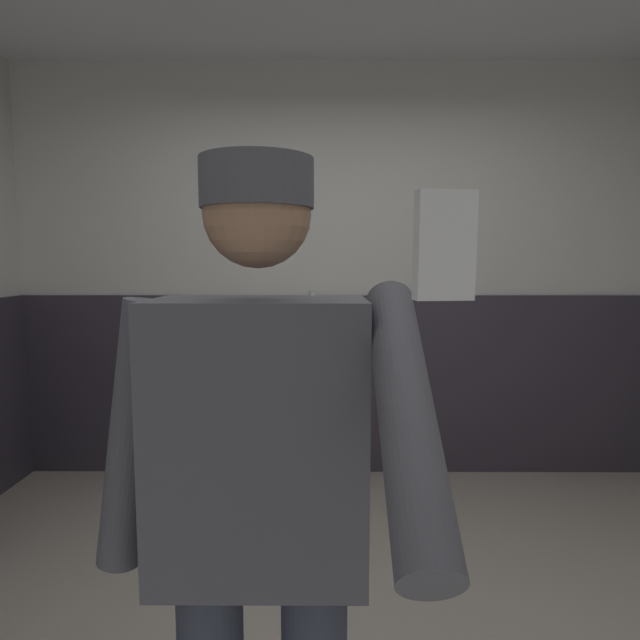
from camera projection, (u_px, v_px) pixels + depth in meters
The scene contains 5 objects.
wall_back at pixel (339, 273), 3.64m from camera, with size 4.86×0.12×2.72m, color #B2B2AD.
wainscot_band_back at pixel (339, 385), 3.64m from camera, with size 4.26×0.03×1.21m, color #2D2833.
urinal_solo at pixel (312, 364), 3.48m from camera, with size 0.40×0.34×1.24m.
person at pixel (260, 498), 1.09m from camera, with size 0.65×0.60×1.63m.
cell_phone at pixel (445, 246), 0.54m from camera, with size 0.06×0.02×0.11m, color silver.
Camera 1 is at (-0.11, -1.74, 1.43)m, focal length 30.17 mm.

